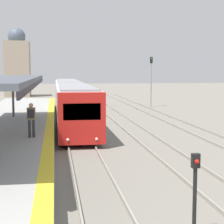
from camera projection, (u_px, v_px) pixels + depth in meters
person_on_platform at (31, 117)px, 18.03m from camera, size 0.40×0.40×1.66m
train_near at (70, 97)px, 34.38m from camera, size 2.56×29.86×3.17m
signal_post_near at (195, 186)px, 9.33m from camera, size 0.20×0.21×2.15m
signal_mast_far at (151, 76)px, 43.15m from camera, size 0.28×0.29×5.79m
distant_domed_building at (17, 65)px, 61.05m from camera, size 4.00×4.00×11.14m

